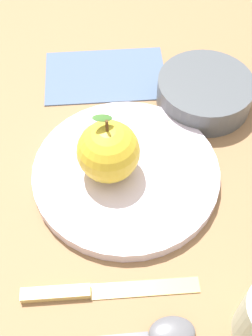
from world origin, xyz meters
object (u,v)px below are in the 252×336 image
object	(u,v)px
dinner_plate	(126,173)
knife	(94,291)
apple	(108,151)
linen_napkin	(105,75)
side_bowl	(205,90)
spoon	(151,335)

from	to	relation	value
dinner_plate	knife	world-z (taller)	dinner_plate
dinner_plate	apple	distance (m)	0.05
dinner_plate	knife	distance (m)	0.16
knife	linen_napkin	size ratio (longest dim) A/B	0.97
dinner_plate	apple	bearing A→B (deg)	61.24
side_bowl	dinner_plate	bearing A→B (deg)	107.73
knife	side_bowl	bearing A→B (deg)	-59.31
apple	knife	xyz separation A→B (m)	(-0.12, 0.09, -0.05)
side_bowl	spoon	size ratio (longest dim) A/B	0.78
spoon	linen_napkin	distance (m)	0.40
dinner_plate	linen_napkin	size ratio (longest dim) A/B	1.29
dinner_plate	spoon	xyz separation A→B (m)	(-0.18, 0.09, -0.00)
side_bowl	linen_napkin	xyz separation A→B (m)	(0.13, 0.09, -0.02)
apple	linen_napkin	distance (m)	0.20
apple	linen_napkin	world-z (taller)	apple
linen_napkin	dinner_plate	bearing A→B (deg)	157.33
apple	knife	bearing A→B (deg)	142.76
dinner_plate	apple	world-z (taller)	apple
spoon	apple	bearing A→B (deg)	-18.91
side_bowl	linen_napkin	bearing A→B (deg)	36.15
side_bowl	knife	size ratio (longest dim) A/B	0.76
spoon	linen_napkin	xyz separation A→B (m)	(0.36, -0.16, -0.00)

